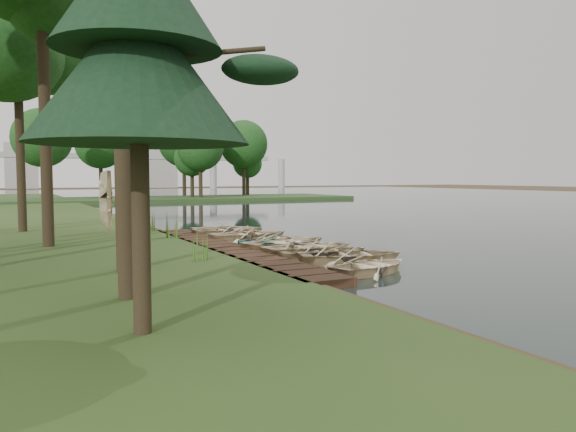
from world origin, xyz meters
name	(u,v)px	position (x,y,z in m)	size (l,w,h in m)	color
ground	(263,252)	(0.00, 0.00, 0.00)	(300.00, 300.00, 0.00)	#3D2F1D
water	(460,208)	(30.00, 20.00, 0.03)	(130.00, 200.00, 0.05)	black
boardwalk	(226,251)	(-1.60, 0.00, 0.15)	(1.60, 16.00, 0.30)	#332013
peninsula	(157,199)	(8.00, 50.00, 0.23)	(50.00, 14.00, 0.45)	#28421D
far_trees	(130,149)	(4.67, 50.00, 6.43)	(45.60, 5.60, 8.80)	black
bridge	(103,160)	(12.31, 120.00, 7.08)	(95.90, 4.00, 8.60)	#A5A5A0
building_a	(156,156)	(30.00, 140.00, 9.00)	(10.00, 8.00, 18.00)	#A5A5A0
building_b	(21,166)	(-5.00, 145.00, 6.00)	(8.00, 8.00, 12.00)	#A5A5A0
rowboat_0	(372,263)	(0.82, -6.43, 0.36)	(2.16, 3.02, 0.63)	beige
rowboat_1	(351,253)	(1.27, -4.57, 0.43)	(2.61, 3.65, 0.76)	beige
rowboat_2	(323,250)	(0.97, -3.21, 0.41)	(2.51, 3.51, 0.73)	beige
rowboat_3	(310,246)	(1.00, -2.14, 0.44)	(2.67, 3.74, 0.77)	beige
rowboat_4	(287,241)	(0.89, -0.43, 0.46)	(2.80, 3.91, 0.81)	beige
rowboat_5	(274,241)	(0.75, 0.54, 0.36)	(2.16, 3.02, 0.63)	teal
rowboat_6	(268,237)	(1.25, 2.18, 0.36)	(2.14, 3.00, 0.62)	beige
rowboat_7	(249,233)	(0.82, 3.33, 0.43)	(2.65, 3.72, 0.77)	beige
rowboat_8	(247,231)	(1.24, 4.65, 0.39)	(2.33, 3.26, 0.68)	beige
rowboat_9	(229,229)	(0.77, 5.83, 0.43)	(2.64, 3.69, 0.77)	beige
rowboat_10	(222,227)	(0.91, 7.23, 0.38)	(2.31, 3.23, 0.67)	beige
stored_rowboat	(109,226)	(-4.71, 8.24, 0.62)	(2.19, 3.07, 0.64)	beige
tree_6	(17,50)	(-8.54, 10.56, 9.33)	(5.30, 5.30, 11.34)	black
pine_tree	(137,24)	(-7.23, -10.84, 5.66)	(3.80, 3.80, 8.42)	black
reeds_0	(201,246)	(-3.57, -2.96, 0.78)	(0.60, 0.60, 0.96)	#3F661E
reeds_1	(173,226)	(-2.60, 4.08, 0.85)	(0.60, 0.60, 1.11)	#3F661E
reeds_2	(128,230)	(-4.71, 3.31, 0.83)	(0.60, 0.60, 1.05)	#3F661E
reeds_3	(151,220)	(-2.60, 8.15, 0.82)	(0.60, 0.60, 1.04)	#3F661E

